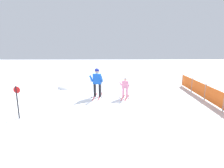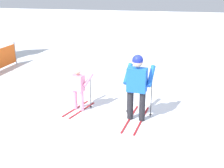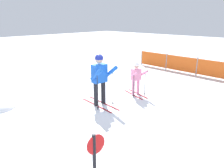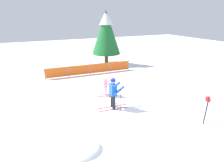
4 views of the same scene
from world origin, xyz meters
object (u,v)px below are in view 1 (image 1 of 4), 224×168
skier_adult (97,80)px  safety_fence (205,92)px  skier_child (125,86)px  trail_marker (17,99)px

skier_adult → safety_fence: skier_adult is taller
skier_adult → skier_child: 1.67m
trail_marker → skier_child: bearing=121.9°
skier_child → safety_fence: 4.49m
skier_child → trail_marker: bearing=-41.3°
skier_adult → safety_fence: size_ratio=0.24×
skier_child → trail_marker: trail_marker is taller
skier_child → trail_marker: size_ratio=0.90×
skier_adult → trail_marker: (3.15, -3.04, -0.17)m
safety_fence → trail_marker: (2.49, -9.13, 0.39)m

